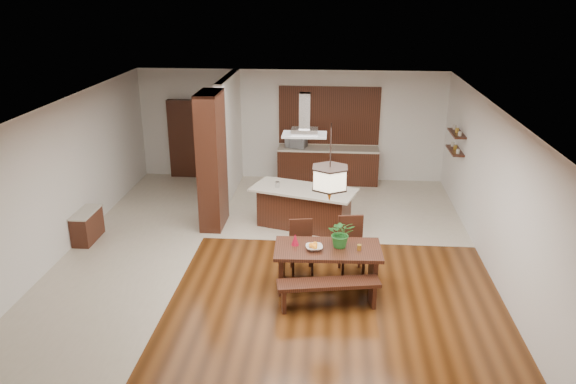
# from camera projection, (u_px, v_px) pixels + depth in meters

# --- Properties ---
(room_shell) EXTENTS (9.00, 9.04, 2.92)m
(room_shell) POSITION_uv_depth(u_px,v_px,m) (272.00, 150.00, 10.29)
(room_shell) COLOR #3C1E0B
(room_shell) RESTS_ON ground
(tile_hallway) EXTENTS (2.50, 9.00, 0.01)m
(tile_hallway) POSITION_uv_depth(u_px,v_px,m) (136.00, 246.00, 11.22)
(tile_hallway) COLOR beige
(tile_hallway) RESTS_ON ground
(tile_kitchen) EXTENTS (5.50, 4.00, 0.01)m
(tile_kitchen) POSITION_uv_depth(u_px,v_px,m) (337.00, 206.00, 13.25)
(tile_kitchen) COLOR beige
(tile_kitchen) RESTS_ON ground
(soffit_band) EXTENTS (8.00, 9.00, 0.02)m
(soffit_band) POSITION_uv_depth(u_px,v_px,m) (271.00, 106.00, 10.01)
(soffit_band) COLOR #36170D
(soffit_band) RESTS_ON room_shell
(partition_pier) EXTENTS (0.45, 1.00, 2.90)m
(partition_pier) POSITION_uv_depth(u_px,v_px,m) (212.00, 161.00, 11.74)
(partition_pier) COLOR black
(partition_pier) RESTS_ON ground
(partition_stub) EXTENTS (0.18, 2.40, 2.90)m
(partition_stub) POSITION_uv_depth(u_px,v_px,m) (230.00, 136.00, 13.70)
(partition_stub) COLOR silver
(partition_stub) RESTS_ON ground
(hallway_console) EXTENTS (0.37, 0.88, 0.63)m
(hallway_console) POSITION_uv_depth(u_px,v_px,m) (87.00, 226.00, 11.38)
(hallway_console) COLOR black
(hallway_console) RESTS_ON ground
(hallway_doorway) EXTENTS (1.10, 0.20, 2.10)m
(hallway_doorway) POSITION_uv_depth(u_px,v_px,m) (190.00, 139.00, 14.97)
(hallway_doorway) COLOR black
(hallway_doorway) RESTS_ON ground
(rear_counter) EXTENTS (2.60, 0.62, 0.95)m
(rear_counter) POSITION_uv_depth(u_px,v_px,m) (328.00, 165.00, 14.69)
(rear_counter) COLOR black
(rear_counter) RESTS_ON ground
(kitchen_window) EXTENTS (2.60, 0.08, 1.50)m
(kitchen_window) POSITION_uv_depth(u_px,v_px,m) (329.00, 115.00, 14.50)
(kitchen_window) COLOR #99552D
(kitchen_window) RESTS_ON room_shell
(shelf_lower) EXTENTS (0.26, 0.90, 0.04)m
(shelf_lower) POSITION_uv_depth(u_px,v_px,m) (455.00, 151.00, 12.66)
(shelf_lower) COLOR black
(shelf_lower) RESTS_ON room_shell
(shelf_upper) EXTENTS (0.26, 0.90, 0.04)m
(shelf_upper) POSITION_uv_depth(u_px,v_px,m) (457.00, 133.00, 12.52)
(shelf_upper) COLOR black
(shelf_upper) RESTS_ON room_shell
(dining_table) EXTENTS (1.83, 0.97, 0.75)m
(dining_table) POSITION_uv_depth(u_px,v_px,m) (328.00, 258.00, 9.52)
(dining_table) COLOR black
(dining_table) RESTS_ON ground
(dining_bench) EXTENTS (1.69, 0.65, 0.46)m
(dining_bench) POSITION_uv_depth(u_px,v_px,m) (328.00, 294.00, 9.02)
(dining_bench) COLOR black
(dining_bench) RESTS_ON ground
(dining_chair_left) EXTENTS (0.49, 0.49, 0.95)m
(dining_chair_left) POSITION_uv_depth(u_px,v_px,m) (302.00, 248.00, 10.07)
(dining_chair_left) COLOR black
(dining_chair_left) RESTS_ON ground
(dining_chair_right) EXTENTS (0.52, 0.52, 1.03)m
(dining_chair_right) POSITION_uv_depth(u_px,v_px,m) (352.00, 247.00, 10.03)
(dining_chair_right) COLOR black
(dining_chair_right) RESTS_ON ground
(pendant_lantern) EXTENTS (0.64, 0.64, 1.31)m
(pendant_lantern) POSITION_uv_depth(u_px,v_px,m) (330.00, 163.00, 8.93)
(pendant_lantern) COLOR beige
(pendant_lantern) RESTS_ON room_shell
(foliage_plant) EXTENTS (0.47, 0.41, 0.50)m
(foliage_plant) POSITION_uv_depth(u_px,v_px,m) (341.00, 233.00, 9.41)
(foliage_plant) COLOR #267229
(foliage_plant) RESTS_ON dining_table
(fruit_bowl) EXTENTS (0.32, 0.32, 0.07)m
(fruit_bowl) POSITION_uv_depth(u_px,v_px,m) (314.00, 248.00, 9.38)
(fruit_bowl) COLOR #BAB3A2
(fruit_bowl) RESTS_ON dining_table
(napkin_cone) EXTENTS (0.17, 0.17, 0.20)m
(napkin_cone) POSITION_uv_depth(u_px,v_px,m) (295.00, 240.00, 9.52)
(napkin_cone) COLOR #AD0C26
(napkin_cone) RESTS_ON dining_table
(gold_ornament) EXTENTS (0.08, 0.08, 0.10)m
(gold_ornament) POSITION_uv_depth(u_px,v_px,m) (359.00, 247.00, 9.35)
(gold_ornament) COLOR gold
(gold_ornament) RESTS_ON dining_table
(kitchen_island) EXTENTS (2.35, 1.55, 0.90)m
(kitchen_island) POSITION_uv_depth(u_px,v_px,m) (304.00, 207.00, 11.95)
(kitchen_island) COLOR black
(kitchen_island) RESTS_ON ground
(range_hood) EXTENTS (0.90, 0.55, 0.87)m
(range_hood) POSITION_uv_depth(u_px,v_px,m) (305.00, 115.00, 11.26)
(range_hood) COLOR silver
(range_hood) RESTS_ON room_shell
(island_cup) EXTENTS (0.14, 0.14, 0.10)m
(island_cup) POSITION_uv_depth(u_px,v_px,m) (325.00, 187.00, 11.69)
(island_cup) COLOR silver
(island_cup) RESTS_ON kitchen_island
(microwave) EXTENTS (0.60, 0.48, 0.29)m
(microwave) POSITION_uv_depth(u_px,v_px,m) (296.00, 142.00, 14.54)
(microwave) COLOR silver
(microwave) RESTS_ON rear_counter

